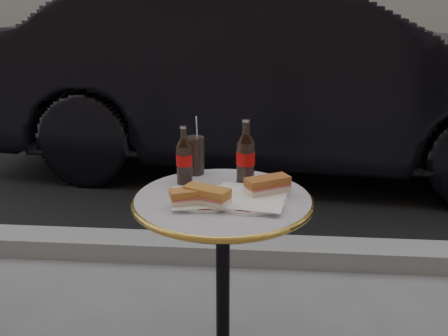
# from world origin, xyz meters

# --- Properties ---
(asphalt_road) EXTENTS (40.00, 8.00, 0.00)m
(asphalt_road) POSITION_xyz_m (0.00, 5.00, 0.00)
(asphalt_road) COLOR black
(asphalt_road) RESTS_ON ground
(curb) EXTENTS (40.00, 0.20, 0.12)m
(curb) POSITION_xyz_m (0.00, 0.90, 0.05)
(curb) COLOR gray
(curb) RESTS_ON ground
(bistro_table) EXTENTS (0.62, 0.62, 0.73)m
(bistro_table) POSITION_xyz_m (0.00, 0.00, 0.37)
(bistro_table) COLOR #BAB2C4
(bistro_table) RESTS_ON ground
(plate_left) EXTENTS (0.22, 0.22, 0.01)m
(plate_left) POSITION_xyz_m (-0.06, -0.04, 0.74)
(plate_left) COLOR silver
(plate_left) RESTS_ON bistro_table
(plate_right) EXTENTS (0.31, 0.31, 0.01)m
(plate_right) POSITION_xyz_m (0.09, -0.03, 0.74)
(plate_right) COLOR white
(plate_right) RESTS_ON bistro_table
(sandwich_left_a) EXTENTS (0.15, 0.10, 0.05)m
(sandwich_left_a) POSITION_xyz_m (-0.10, -0.10, 0.77)
(sandwich_left_a) COLOR #B56A2E
(sandwich_left_a) RESTS_ON plate_left
(sandwich_left_b) EXTENTS (0.17, 0.13, 0.05)m
(sandwich_left_b) POSITION_xyz_m (-0.04, -0.09, 0.77)
(sandwich_left_b) COLOR #B16D2D
(sandwich_left_b) RESTS_ON plate_left
(sandwich_right) EXTENTS (0.17, 0.14, 0.05)m
(sandwich_right) POSITION_xyz_m (0.15, 0.02, 0.77)
(sandwich_right) COLOR #9E5828
(sandwich_right) RESTS_ON plate_right
(cola_bottle_left) EXTENTS (0.06, 0.06, 0.22)m
(cola_bottle_left) POSITION_xyz_m (-0.15, 0.13, 0.84)
(cola_bottle_left) COLOR black
(cola_bottle_left) RESTS_ON bistro_table
(cola_bottle_right) EXTENTS (0.09, 0.09, 0.25)m
(cola_bottle_right) POSITION_xyz_m (0.07, 0.13, 0.86)
(cola_bottle_right) COLOR black
(cola_bottle_right) RESTS_ON bistro_table
(cola_glass) EXTENTS (0.08, 0.08, 0.15)m
(cola_glass) POSITION_xyz_m (-0.13, 0.23, 0.81)
(cola_glass) COLOR black
(cola_glass) RESTS_ON bistro_table
(parked_car) EXTENTS (2.10, 4.93, 1.58)m
(parked_car) POSITION_xyz_m (0.29, 2.57, 0.79)
(parked_car) COLOR black
(parked_car) RESTS_ON ground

